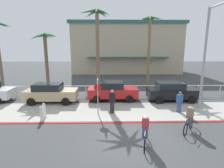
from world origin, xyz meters
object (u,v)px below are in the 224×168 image
at_px(palm_tree_2, 97,31).
at_px(pedestrian_0, 179,103).
at_px(car_tan_1, 51,93).
at_px(palm_tree_3, 149,35).
at_px(stop_sign_bike_lane, 98,92).
at_px(pedestrian_1, 112,102).
at_px(palm_tree_1, 45,46).
at_px(car_black_3, 172,91).
at_px(bollard_2, 44,110).
at_px(cyclist_red_0, 145,131).
at_px(streetlight_curb, 207,53).
at_px(cyclist_blue_1, 189,120).
at_px(car_red_2, 112,91).
at_px(bollard_1, 41,113).

bearing_deg(palm_tree_2, pedestrian_0, -44.16).
bearing_deg(car_tan_1, palm_tree_3, 36.15).
bearing_deg(stop_sign_bike_lane, pedestrian_1, 13.74).
bearing_deg(palm_tree_1, car_black_3, -19.76).
bearing_deg(bollard_2, pedestrian_1, 8.36).
relative_size(car_tan_1, pedestrian_0, 2.77).
height_order(palm_tree_2, car_black_3, palm_tree_2).
bearing_deg(pedestrian_0, car_tan_1, 165.67).
bearing_deg(cyclist_red_0, car_black_3, 61.84).
distance_m(car_black_3, cyclist_red_0, 8.16).
bearing_deg(palm_tree_2, pedestrian_1, -76.99).
relative_size(streetlight_curb, cyclist_blue_1, 5.00).
xyz_separation_m(stop_sign_bike_lane, bollard_2, (-3.67, -0.44, -1.16)).
height_order(palm_tree_2, cyclist_red_0, palm_tree_2).
distance_m(palm_tree_2, pedestrian_1, 8.42).
bearing_deg(palm_tree_1, palm_tree_2, -11.52).
relative_size(car_red_2, car_black_3, 1.00).
distance_m(streetlight_curb, cyclist_red_0, 8.06).
relative_size(palm_tree_1, car_tan_1, 1.42).
bearing_deg(car_red_2, pedestrian_1, -91.28).
distance_m(bollard_2, pedestrian_0, 9.65).
bearing_deg(palm_tree_3, stop_sign_bike_lane, -119.38).
xyz_separation_m(streetlight_curb, car_tan_1, (-12.11, 2.06, -3.41)).
xyz_separation_m(stop_sign_bike_lane, palm_tree_2, (-0.42, 6.47, 4.64)).
height_order(streetlight_curb, car_black_3, streetlight_curb).
relative_size(bollard_1, streetlight_curb, 0.13).
relative_size(palm_tree_1, palm_tree_3, 0.75).
bearing_deg(streetlight_curb, palm_tree_3, 102.90).
xyz_separation_m(palm_tree_1, palm_tree_3, (11.76, 2.56, 1.30)).
relative_size(car_black_3, pedestrian_1, 2.49).
bearing_deg(pedestrian_0, cyclist_blue_1, -101.43).
bearing_deg(car_red_2, cyclist_red_0, -79.07).
bearing_deg(palm_tree_3, streetlight_curb, -77.10).
relative_size(stop_sign_bike_lane, palm_tree_3, 0.31).
relative_size(palm_tree_2, pedestrian_0, 5.32).
bearing_deg(cyclist_red_0, stop_sign_bike_lane, 122.14).
height_order(car_black_3, cyclist_red_0, car_black_3).
height_order(car_tan_1, pedestrian_0, car_tan_1).
bearing_deg(palm_tree_2, car_tan_1, -136.91).
xyz_separation_m(stop_sign_bike_lane, pedestrian_0, (5.95, 0.28, -0.95)).
relative_size(cyclist_blue_1, pedestrian_1, 0.85).
xyz_separation_m(pedestrian_0, pedestrian_1, (-4.93, -0.03, 0.10)).
bearing_deg(stop_sign_bike_lane, car_tan_1, 145.81).
xyz_separation_m(bollard_1, palm_tree_3, (9.38, 11.18, 5.58)).
bearing_deg(cyclist_blue_1, pedestrian_0, 78.57).
relative_size(stop_sign_bike_lane, cyclist_blue_1, 1.71).
bearing_deg(bollard_2, car_red_2, 39.53).
bearing_deg(palm_tree_2, car_red_2, -63.15).
xyz_separation_m(palm_tree_3, pedestrian_1, (-4.71, -9.92, -5.27)).
bearing_deg(car_tan_1, bollard_1, -81.25).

